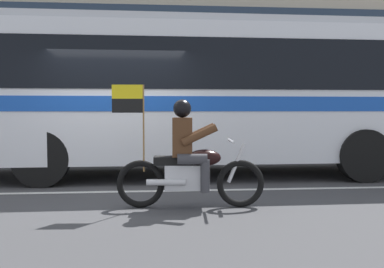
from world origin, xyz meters
TOP-DOWN VIEW (x-y plane):
  - ground_plane at (0.00, 0.00)m, footprint 60.00×60.00m
  - sidewalk_curb at (0.00, 5.10)m, footprint 28.00×3.80m
  - lane_center_stripe at (0.00, -0.60)m, footprint 26.60×0.14m
  - transit_bus at (1.86, 1.19)m, footprint 10.57×2.75m
  - motorcycle_with_rider at (1.16, -1.91)m, footprint 2.19×0.64m
  - fire_hydrant at (0.73, 4.30)m, footprint 0.22×0.30m

SIDE VIEW (x-z plane):
  - ground_plane at x=0.00m, z-range 0.00..0.00m
  - lane_center_stripe at x=0.00m, z-range 0.00..0.01m
  - sidewalk_curb at x=0.00m, z-range 0.00..0.15m
  - fire_hydrant at x=0.73m, z-range 0.14..0.89m
  - motorcycle_with_rider at x=1.16m, z-range -0.22..1.55m
  - transit_bus at x=1.86m, z-range 0.27..3.49m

